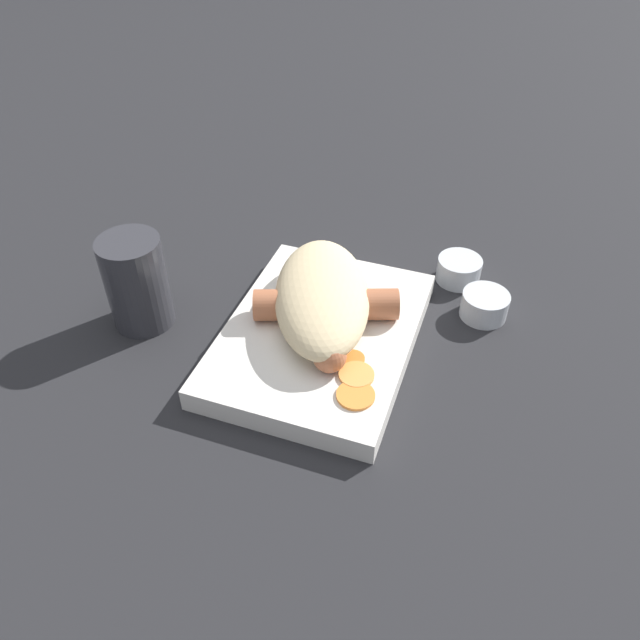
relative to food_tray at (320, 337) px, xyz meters
The scene contains 8 objects.
ground_plane 0.01m from the food_tray, ahead, with size 3.00×3.00×0.00m, color #232326.
food_tray is the anchor object (origin of this frame).
bread_roll 0.04m from the food_tray, 14.24° to the left, with size 0.19×0.14×0.04m.
sausage 0.03m from the food_tray, ahead, with size 0.16×0.14×0.03m.
pickled_veggies 0.07m from the food_tray, 137.19° to the right, with size 0.08×0.07×0.00m.
condiment_cup_near 0.17m from the food_tray, 55.52° to the right, with size 0.05×0.05×0.03m.
condiment_cup_far 0.18m from the food_tray, 35.84° to the right, with size 0.05×0.05×0.03m.
drink_glass 0.19m from the food_tray, 97.37° to the left, with size 0.06×0.06×0.10m.
Camera 1 is at (-0.41, -0.15, 0.42)m, focal length 35.00 mm.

